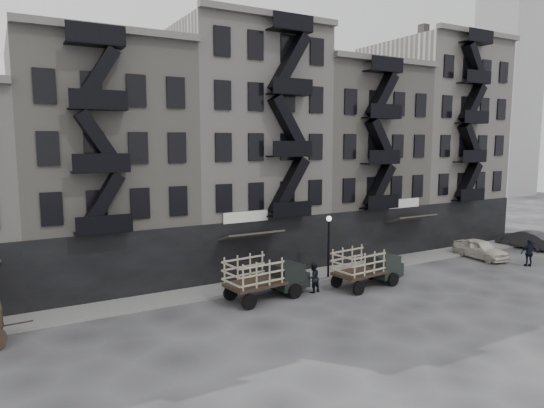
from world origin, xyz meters
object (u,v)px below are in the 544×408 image
stake_truck_east (368,264)px  policeman (529,253)px  car_east (480,249)px  car_far (525,239)px  pedestrian_mid (313,278)px  stake_truck_west (266,274)px

stake_truck_east → policeman: size_ratio=2.55×
car_east → car_far: size_ratio=0.96×
pedestrian_mid → stake_truck_west: bearing=-15.8°
car_east → pedestrian_mid: size_ratio=2.44×
stake_truck_east → policeman: stake_truck_east is taller
stake_truck_east → pedestrian_mid: size_ratio=2.82×
stake_truck_west → car_east: (19.46, 0.26, -0.72)m
policeman → stake_truck_west: bearing=20.5°
stake_truck_west → car_east: size_ratio=1.20×
car_east → stake_truck_east: bearing=-170.2°
stake_truck_west → car_east: 19.48m
stake_truck_east → car_far: stake_truck_east is taller
stake_truck_west → policeman: bearing=-15.1°
pedestrian_mid → car_east: bearing=173.2°
stake_truck_west → policeman: stake_truck_west is taller
car_east → policeman: 3.53m
stake_truck_west → car_east: stake_truck_west is taller
pedestrian_mid → policeman: bearing=162.1°
stake_truck_west → stake_truck_east: (6.81, -1.03, -0.05)m
pedestrian_mid → policeman: (17.38, -2.74, 0.10)m
stake_truck_west → car_far: stake_truck_west is taller
policeman → car_far: bearing=-115.8°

